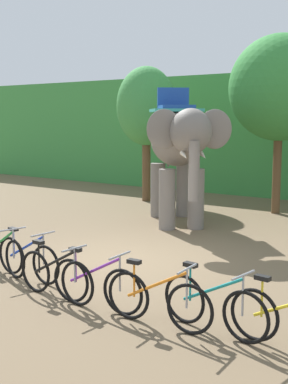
# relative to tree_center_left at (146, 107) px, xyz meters

# --- Properties ---
(ground_plane) EXTENTS (80.00, 80.00, 0.00)m
(ground_plane) POSITION_rel_tree_center_left_xyz_m (3.96, -6.71, -3.31)
(ground_plane) COLOR brown
(tree_center_left) EXTENTS (2.08, 2.08, 4.71)m
(tree_center_left) POSITION_rel_tree_center_left_xyz_m (0.00, 0.00, 0.00)
(tree_center_left) COLOR brown
(tree_center_left) RESTS_ON ground
(tree_far_left) EXTENTS (3.06, 3.06, 5.42)m
(tree_far_left) POSITION_rel_tree_center_left_xyz_m (4.67, 0.30, 0.50)
(tree_far_left) COLOR brown
(tree_far_left) RESTS_ON ground
(elephant) EXTENTS (3.53, 3.80, 3.78)m
(elephant) POSITION_rel_tree_center_left_xyz_m (3.08, -2.93, -1.11)
(elephant) COLOR slate
(elephant) RESTS_ON ground
(bike_green) EXTENTS (1.67, 0.58, 0.92)m
(bike_green) POSITION_rel_tree_center_left_xyz_m (2.64, -8.63, -2.92)
(bike_green) COLOR black
(bike_green) RESTS_ON ground
(bike_blue) EXTENTS (1.71, 0.52, 0.92)m
(bike_blue) POSITION_rel_tree_center_left_xyz_m (3.37, -8.66, -2.92)
(bike_blue) COLOR black
(bike_blue) RESTS_ON ground
(bike_black) EXTENTS (1.71, 0.52, 0.92)m
(bike_black) POSITION_rel_tree_center_left_xyz_m (4.50, -9.10, -2.92)
(bike_black) COLOR black
(bike_black) RESTS_ON ground
(bike_purple) EXTENTS (1.71, 0.52, 0.92)m
(bike_purple) POSITION_rel_tree_center_left_xyz_m (5.33, -9.07, -2.92)
(bike_purple) COLOR black
(bike_purple) RESTS_ON ground
(bike_orange) EXTENTS (1.71, 0.52, 0.92)m
(bike_orange) POSITION_rel_tree_center_left_xyz_m (6.48, -9.10, -2.92)
(bike_orange) COLOR black
(bike_orange) RESTS_ON ground
(bike_teal) EXTENTS (1.70, 0.52, 0.92)m
(bike_teal) POSITION_rel_tree_center_left_xyz_m (7.21, -8.84, -2.92)
(bike_teal) COLOR black
(bike_teal) RESTS_ON ground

